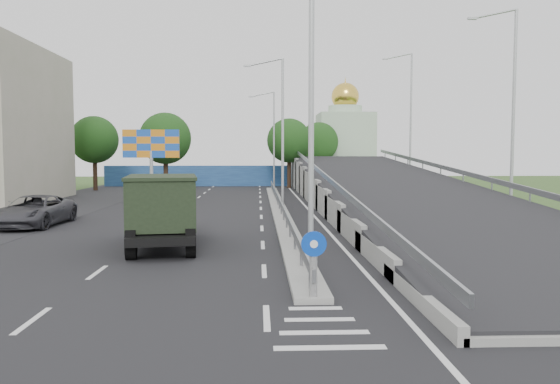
{
  "coord_description": "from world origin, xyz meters",
  "views": [
    {
      "loc": [
        -1.39,
        -11.3,
        3.8
      ],
      "look_at": [
        -0.47,
        11.31,
        2.2
      ],
      "focal_mm": 35.0,
      "sensor_mm": 36.0,
      "label": 1
    }
  ],
  "objects": [
    {
      "name": "ground",
      "position": [
        0.0,
        0.0,
        0.0
      ],
      "size": [
        160.0,
        160.0,
        0.0
      ],
      "primitive_type": "plane",
      "color": "#2D4C1E",
      "rests_on": "ground"
    },
    {
      "name": "road_surface",
      "position": [
        -3.0,
        20.0,
        0.0
      ],
      "size": [
        26.0,
        90.0,
        0.04
      ],
      "primitive_type": "cube",
      "color": "black",
      "rests_on": "ground"
    },
    {
      "name": "parking_strip",
      "position": [
        -16.0,
        20.0,
        0.0
      ],
      "size": [
        8.0,
        90.0,
        0.05
      ],
      "primitive_type": "cube",
      "color": "black",
      "rests_on": "ground"
    },
    {
      "name": "median",
      "position": [
        0.0,
        24.0,
        0.1
      ],
      "size": [
        1.0,
        44.0,
        0.2
      ],
      "primitive_type": "cube",
      "color": "gray",
      "rests_on": "ground"
    },
    {
      "name": "overpass_ramp",
      "position": [
        7.5,
        24.0,
        1.75
      ],
      "size": [
        10.0,
        50.0,
        3.5
      ],
      "color": "gray",
      "rests_on": "ground"
    },
    {
      "name": "median_guardrail",
      "position": [
        0.0,
        24.0,
        0.75
      ],
      "size": [
        0.09,
        44.0,
        0.71
      ],
      "color": "gray",
      "rests_on": "median"
    },
    {
      "name": "sign_bollard",
      "position": [
        0.0,
        2.17,
        1.03
      ],
      "size": [
        0.64,
        0.23,
        1.67
      ],
      "color": "black",
      "rests_on": "median"
    },
    {
      "name": "lamp_post_near",
      "position": [
        0.11,
        6.0,
        5.81
      ],
      "size": [
        2.74,
        0.18,
        10.08
      ],
      "color": "#B2B5B7",
      "rests_on": "median"
    },
    {
      "name": "lamp_post_mid",
      "position": [
        0.11,
        26.0,
        5.81
      ],
      "size": [
        2.74,
        0.18,
        10.08
      ],
      "color": "#B2B5B7",
      "rests_on": "median"
    },
    {
      "name": "lamp_post_far",
      "position": [
        0.11,
        46.0,
        5.81
      ],
      "size": [
        2.74,
        0.18,
        10.08
      ],
      "color": "#B2B5B7",
      "rests_on": "median"
    },
    {
      "name": "blue_wall",
      "position": [
        -4.0,
        52.0,
        1.2
      ],
      "size": [
        30.0,
        0.5,
        2.4
      ],
      "primitive_type": "cube",
      "color": "navy",
      "rests_on": "ground"
    },
    {
      "name": "church",
      "position": [
        10.0,
        60.0,
        5.31
      ],
      "size": [
        7.0,
        7.0,
        13.8
      ],
      "color": "#B2CCAD",
      "rests_on": "ground"
    },
    {
      "name": "billboard",
      "position": [
        -9.0,
        28.0,
        4.19
      ],
      "size": [
        4.0,
        0.24,
        5.5
      ],
      "color": "#B2B5B7",
      "rests_on": "ground"
    },
    {
      "name": "tree_left_mid",
      "position": [
        -10.0,
        40.0,
        5.18
      ],
      "size": [
        4.8,
        4.8,
        7.6
      ],
      "color": "black",
      "rests_on": "ground"
    },
    {
      "name": "tree_median_far",
      "position": [
        2.0,
        48.0,
        5.18
      ],
      "size": [
        4.8,
        4.8,
        7.6
      ],
      "color": "black",
      "rests_on": "ground"
    },
    {
      "name": "tree_left_far",
      "position": [
        -18.0,
        45.0,
        5.18
      ],
      "size": [
        4.8,
        4.8,
        7.6
      ],
      "color": "black",
      "rests_on": "ground"
    },
    {
      "name": "tree_ramp_far",
      "position": [
        6.0,
        55.0,
        5.18
      ],
      "size": [
        4.8,
        4.8,
        7.6
      ],
      "color": "black",
      "rests_on": "ground"
    },
    {
      "name": "dump_truck",
      "position": [
        -5.25,
        10.88,
        1.63
      ],
      "size": [
        3.35,
        6.95,
        2.94
      ],
      "rotation": [
        0.0,
        0.0,
        0.14
      ],
      "color": "black",
      "rests_on": "ground"
    },
    {
      "name": "parked_car_c",
      "position": [
        -13.07,
        17.46,
        0.81
      ],
      "size": [
        2.88,
        5.9,
        1.62
      ],
      "primitive_type": "imported",
      "rotation": [
        0.0,
        0.0,
        -0.03
      ],
      "color": "#3B3B41",
      "rests_on": "ground"
    }
  ]
}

